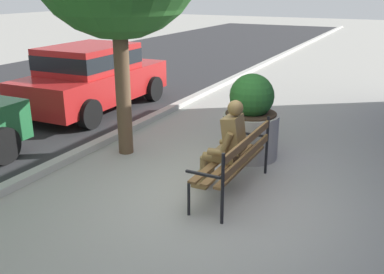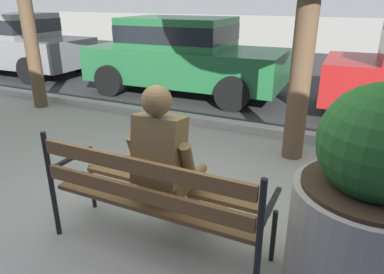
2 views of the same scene
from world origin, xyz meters
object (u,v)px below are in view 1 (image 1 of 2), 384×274
object	(u,v)px
concrete_planter	(251,121)
parked_car_red	(93,76)
park_bench	(237,158)
bronze_statue_seated	(224,147)

from	to	relation	value
concrete_planter	parked_car_red	distance (m)	4.60
park_bench	bronze_statue_seated	world-z (taller)	bronze_statue_seated
bronze_statue_seated	concrete_planter	distance (m)	1.42
park_bench	bronze_statue_seated	bearing A→B (deg)	77.43
park_bench	parked_car_red	bearing A→B (deg)	60.08
park_bench	bronze_statue_seated	distance (m)	0.25
concrete_planter	parked_car_red	size ratio (longest dim) A/B	0.36
bronze_statue_seated	concrete_planter	size ratio (longest dim) A/B	0.93
parked_car_red	park_bench	bearing A→B (deg)	-119.92
park_bench	concrete_planter	distance (m)	1.50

